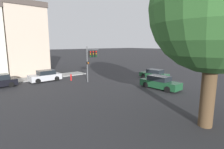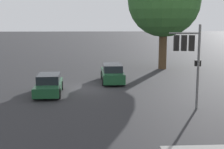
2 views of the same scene
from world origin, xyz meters
name	(u,v)px [view 1 (image 1 of 2)]	position (x,y,z in m)	size (l,w,h in m)	color
ground_plane	(154,82)	(0.00, 0.00, 0.00)	(300.00, 300.00, 0.00)	#28282B
street_tree	(216,8)	(-10.01, 8.30, 7.30)	(7.74, 7.74, 11.21)	#4C3823
traffic_signal	(91,57)	(5.94, 6.26, 3.51)	(0.57, 1.92, 4.92)	#515456
crossing_car_0	(154,74)	(1.66, -2.34, 0.66)	(4.41, 1.97, 1.40)	#194728
crossing_car_1	(160,83)	(-2.56, 2.40, 0.73)	(4.75, 1.92, 1.54)	#194728
parked_car_0	(45,76)	(10.52, 11.07, 0.74)	(2.04, 4.28, 1.57)	#B7B7BC
fire_hydrant	(71,77)	(8.58, 8.08, 0.49)	(0.22, 0.22, 0.92)	red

